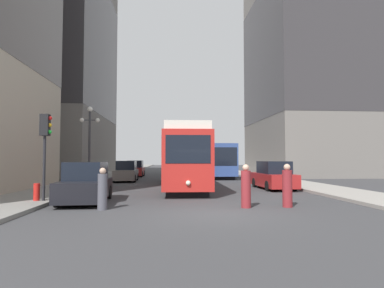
{
  "coord_description": "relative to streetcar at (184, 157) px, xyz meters",
  "views": [
    {
      "loc": [
        -1.6,
        -11.28,
        1.94
      ],
      "look_at": [
        -0.14,
        8.15,
        2.89
      ],
      "focal_mm": 29.8,
      "sensor_mm": 36.0,
      "label": 1
    }
  ],
  "objects": [
    {
      "name": "ground_plane",
      "position": [
        0.47,
        -11.51,
        -2.1
      ],
      "size": [
        200.0,
        200.0,
        0.0
      ],
      "primitive_type": "plane",
      "color": "#38383A"
    },
    {
      "name": "sidewalk_left",
      "position": [
        -7.82,
        28.49,
        -2.03
      ],
      "size": [
        3.38,
        120.0,
        0.15
      ],
      "primitive_type": "cube",
      "color": "gray",
      "rests_on": "ground"
    },
    {
      "name": "sidewalk_right",
      "position": [
        8.77,
        28.49,
        -2.03
      ],
      "size": [
        3.38,
        120.0,
        0.15
      ],
      "primitive_type": "cube",
      "color": "gray",
      "rests_on": "ground"
    },
    {
      "name": "streetcar",
      "position": [
        0.0,
        0.0,
        0.0
      ],
      "size": [
        2.92,
        14.76,
        3.89
      ],
      "rotation": [
        0.0,
        0.0,
        -0.02
      ],
      "color": "black",
      "rests_on": "ground"
    },
    {
      "name": "transit_bus",
      "position": [
        3.92,
        12.64,
        -0.15
      ],
      "size": [
        2.94,
        12.8,
        3.45
      ],
      "rotation": [
        0.0,
        0.0,
        0.03
      ],
      "color": "black",
      "rests_on": "ground"
    },
    {
      "name": "parked_car_left_near",
      "position": [
        -4.83,
        6.02,
        -1.26
      ],
      "size": [
        1.96,
        4.74,
        1.82
      ],
      "rotation": [
        0.0,
        0.0,
        0.02
      ],
      "color": "black",
      "rests_on": "ground"
    },
    {
      "name": "parked_car_left_mid",
      "position": [
        -4.83,
        13.86,
        -1.26
      ],
      "size": [
        1.89,
        4.31,
        1.82
      ],
      "rotation": [
        0.0,
        0.0,
        0.0
      ],
      "color": "black",
      "rests_on": "ground"
    },
    {
      "name": "parked_car_right_far",
      "position": [
        5.78,
        -2.27,
        -1.26
      ],
      "size": [
        1.95,
        4.54,
        1.82
      ],
      "rotation": [
        0.0,
        0.0,
        3.16
      ],
      "color": "black",
      "rests_on": "ground"
    },
    {
      "name": "parked_car_left_far",
      "position": [
        -4.83,
        -7.98,
        -1.26
      ],
      "size": [
        2.03,
        4.45,
        1.82
      ],
      "rotation": [
        0.0,
        0.0,
        0.04
      ],
      "color": "black",
      "rests_on": "ground"
    },
    {
      "name": "pedestrian_crossing_near",
      "position": [
        2.0,
        -10.1,
        -1.29
      ],
      "size": [
        0.39,
        0.39,
        1.74
      ],
      "rotation": [
        0.0,
        0.0,
        1.64
      ],
      "color": "maroon",
      "rests_on": "ground"
    },
    {
      "name": "pedestrian_crossing_far",
      "position": [
        3.72,
        -10.08,
        -1.28
      ],
      "size": [
        0.39,
        0.39,
        1.76
      ],
      "rotation": [
        0.0,
        0.0,
        4.14
      ],
      "color": "maroon",
      "rests_on": "ground"
    },
    {
      "name": "pedestrian_on_sidewalk",
      "position": [
        -3.65,
        -10.22,
        -1.35
      ],
      "size": [
        0.36,
        0.36,
        1.62
      ],
      "rotation": [
        0.0,
        0.0,
        1.96
      ],
      "color": "#4C4C56",
      "rests_on": "ground"
    },
    {
      "name": "traffic_light_near_left",
      "position": [
        -6.51,
        -8.41,
        0.96
      ],
      "size": [
        0.47,
        0.36,
        3.78
      ],
      "color": "#232328",
      "rests_on": "sidewalk_left"
    },
    {
      "name": "lamp_post_left_near",
      "position": [
        -6.73,
        0.37,
        1.7
      ],
      "size": [
        1.41,
        0.36,
        5.57
      ],
      "color": "#333338",
      "rests_on": "sidewalk_left"
    },
    {
      "name": "fire_hydrant",
      "position": [
        -6.83,
        -8.39,
        -1.58
      ],
      "size": [
        0.26,
        0.26,
        0.75
      ],
      "primitive_type": "cylinder",
      "color": "red",
      "rests_on": "sidewalk_left"
    },
    {
      "name": "building_left_midblock",
      "position": [
        -16.0,
        19.03,
        13.5
      ],
      "size": [
        13.57,
        20.8,
        30.25
      ],
      "color": "slate",
      "rests_on": "ground"
    },
    {
      "name": "building_right_corner",
      "position": [
        16.35,
        16.32,
        12.27
      ],
      "size": [
        12.38,
        17.35,
        27.89
      ],
      "color": "slate",
      "rests_on": "ground"
    }
  ]
}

